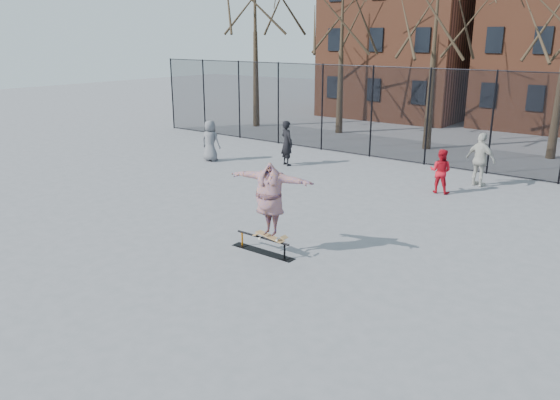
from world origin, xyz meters
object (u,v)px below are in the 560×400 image
Objects in this scene: skater at (270,200)px; bystander_red at (440,171)px; skateboard at (270,237)px; bystander_grey at (210,141)px; bystander_white at (481,160)px; skate_rail at (263,246)px; bystander_black at (287,143)px.

bystander_red is (1.11, 7.93, -0.64)m from skater.
skateboard is 0.49× the size of bystander_grey.
skateboard is at bearing 75.71° from bystander_red.
bystander_white is (0.77, 1.72, 0.20)m from bystander_red.
skate_rail is 0.38m from skateboard.
skate_rail is 10.82m from bystander_grey.
bystander_grey is at bearing 141.51° from skate_rail.
skate_rail is at bearing 92.59° from bystander_white.
skater is at bearing 0.00° from skateboard.
skater is at bearing 147.61° from bystander_black.
bystander_grey is at bearing 46.76° from bystander_black.
bystander_grey is 0.91× the size of bystander_white.
bystander_red is (6.71, -0.15, -0.17)m from bystander_black.
skateboard is 8.01m from bystander_red.
skateboard is at bearing 130.55° from bystander_grey.
skater reaches higher than bystander_black.
bystander_white reaches higher than skateboard.
bystander_black is at bearing -7.59° from bystander_red.
bystander_white reaches higher than bystander_black.
bystander_grey reaches higher than skate_rail.
skate_rail is 1.05× the size of bystander_grey.
skater is 8.03m from bystander_red.
bystander_black is (-5.59, 8.08, -0.47)m from skater.
bystander_grey is at bearing 0.77° from bystander_red.
bystander_white is at bearing 67.55° from skater.
skate_rail is 9.73m from bystander_black.
bystander_black is 6.71m from bystander_red.
bystander_red is (1.35, 7.93, 0.61)m from skate_rail.
bystander_black reaches higher than bystander_red.
bystander_red reaches higher than skateboard.
bystander_white is (1.89, 9.65, 0.51)m from skateboard.
skateboard is 0.44× the size of bystander_white.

